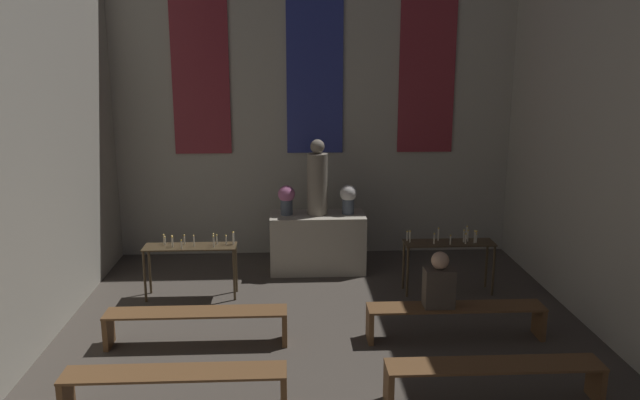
# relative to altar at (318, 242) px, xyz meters

# --- Properties ---
(wall_back) EXTENTS (6.93, 0.16, 5.54)m
(wall_back) POSITION_rel_altar_xyz_m (0.00, 1.01, 2.34)
(wall_back) COLOR #B2AD9E
(wall_back) RESTS_ON ground_plane
(altar) EXTENTS (1.50, 0.70, 0.93)m
(altar) POSITION_rel_altar_xyz_m (0.00, 0.00, 0.00)
(altar) COLOR #BCB29E
(altar) RESTS_ON ground_plane
(statue) EXTENTS (0.32, 0.32, 1.19)m
(statue) POSITION_rel_altar_xyz_m (0.00, 0.00, 1.01)
(statue) COLOR gray
(statue) RESTS_ON altar
(flower_vase_left) EXTENTS (0.27, 0.27, 0.47)m
(flower_vase_left) POSITION_rel_altar_xyz_m (-0.49, 0.00, 0.73)
(flower_vase_left) COLOR #4C5666
(flower_vase_left) RESTS_ON altar
(flower_vase_right) EXTENTS (0.27, 0.27, 0.47)m
(flower_vase_right) POSITION_rel_altar_xyz_m (0.49, 0.00, 0.73)
(flower_vase_right) COLOR #4C5666
(flower_vase_right) RESTS_ON altar
(candle_rack_left) EXTENTS (1.30, 0.38, 0.96)m
(candle_rack_left) POSITION_rel_altar_xyz_m (-1.84, -1.05, 0.19)
(candle_rack_left) COLOR #473823
(candle_rack_left) RESTS_ON ground_plane
(candle_rack_right) EXTENTS (1.30, 0.38, 0.96)m
(candle_rack_right) POSITION_rel_altar_xyz_m (1.86, -1.05, 0.19)
(candle_rack_right) COLOR #473823
(candle_rack_right) RESTS_ON ground_plane
(pew_third_left) EXTENTS (2.15, 0.36, 0.42)m
(pew_third_left) POSITION_rel_altar_xyz_m (-1.56, -4.04, -0.15)
(pew_third_left) COLOR brown
(pew_third_left) RESTS_ON ground_plane
(pew_third_right) EXTENTS (2.15, 0.36, 0.42)m
(pew_third_right) POSITION_rel_altar_xyz_m (1.56, -4.04, -0.15)
(pew_third_right) COLOR brown
(pew_third_right) RESTS_ON ground_plane
(pew_back_left) EXTENTS (2.15, 0.36, 0.42)m
(pew_back_left) POSITION_rel_altar_xyz_m (-1.56, -2.58, -0.15)
(pew_back_left) COLOR brown
(pew_back_left) RESTS_ON ground_plane
(pew_back_right) EXTENTS (2.15, 0.36, 0.42)m
(pew_back_right) POSITION_rel_altar_xyz_m (1.56, -2.58, -0.15)
(pew_back_right) COLOR brown
(pew_back_right) RESTS_ON ground_plane
(person_seated) EXTENTS (0.36, 0.24, 0.69)m
(person_seated) POSITION_rel_altar_xyz_m (1.34, -2.58, 0.26)
(person_seated) COLOR #4C4238
(person_seated) RESTS_ON pew_back_right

